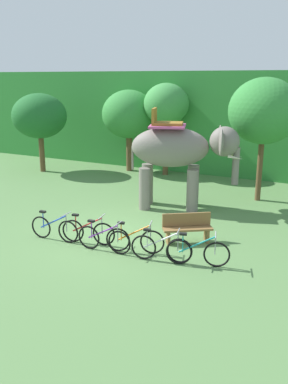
# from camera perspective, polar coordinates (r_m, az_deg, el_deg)

# --- Properties ---
(ground_plane) EXTENTS (80.00, 80.00, 0.00)m
(ground_plane) POSITION_cam_1_polar(r_m,az_deg,el_deg) (13.23, -4.39, -6.14)
(ground_plane) COLOR #567F47
(foliage_hedge) EXTENTS (36.00, 6.00, 5.18)m
(foliage_hedge) POSITION_cam_1_polar(r_m,az_deg,el_deg) (24.05, 11.42, 9.77)
(foliage_hedge) COLOR #338438
(foliage_hedge) RESTS_ON ground
(tree_center_left) EXTENTS (2.82, 2.82, 4.09)m
(tree_center_left) POSITION_cam_1_polar(r_m,az_deg,el_deg) (22.50, -14.17, 10.06)
(tree_center_left) COLOR brown
(tree_center_left) RESTS_ON ground
(tree_left) EXTENTS (2.81, 2.81, 4.26)m
(tree_left) POSITION_cam_1_polar(r_m,az_deg,el_deg) (22.01, -2.08, 10.59)
(tree_left) COLOR brown
(tree_left) RESTS_ON ground
(tree_right) EXTENTS (2.25, 2.25, 4.60)m
(tree_right) POSITION_cam_1_polar(r_m,az_deg,el_deg) (21.05, 3.08, 11.84)
(tree_right) COLOR brown
(tree_right) RESTS_ON ground
(tree_center_right) EXTENTS (2.76, 2.76, 4.89)m
(tree_center_right) POSITION_cam_1_polar(r_m,az_deg,el_deg) (17.03, 16.17, 10.60)
(tree_center_right) COLOR brown
(tree_center_right) RESTS_ON ground
(elephant) EXTENTS (4.23, 2.73, 3.78)m
(elephant) POSITION_cam_1_polar(r_m,az_deg,el_deg) (15.62, 4.82, 5.62)
(elephant) COLOR slate
(elephant) RESTS_ON ground
(bike_blue) EXTENTS (1.71, 0.52, 0.92)m
(bike_blue) POSITION_cam_1_polar(r_m,az_deg,el_deg) (13.08, -12.23, -4.92)
(bike_blue) COLOR black
(bike_blue) RESTS_ON ground
(bike_red) EXTENTS (1.69, 0.53, 0.92)m
(bike_red) POSITION_cam_1_polar(r_m,az_deg,el_deg) (12.65, -7.69, -5.40)
(bike_red) COLOR black
(bike_red) RESTS_ON ground
(bike_purple) EXTENTS (1.71, 0.52, 0.92)m
(bike_purple) POSITION_cam_1_polar(r_m,az_deg,el_deg) (12.04, -5.55, -6.44)
(bike_purple) COLOR black
(bike_purple) RESTS_ON ground
(bike_orange) EXTENTS (1.65, 0.66, 0.92)m
(bike_orange) POSITION_cam_1_polar(r_m,az_deg,el_deg) (11.92, -1.27, -6.60)
(bike_orange) COLOR black
(bike_orange) RESTS_ON ground
(bike_white) EXTENTS (1.68, 0.57, 0.92)m
(bike_white) POSITION_cam_1_polar(r_m,az_deg,el_deg) (11.40, 2.39, -7.68)
(bike_white) COLOR black
(bike_white) RESTS_ON ground
(bike_teal) EXTENTS (1.65, 0.66, 0.92)m
(bike_teal) POSITION_cam_1_polar(r_m,az_deg,el_deg) (11.22, 7.37, -8.20)
(bike_teal) COLOR black
(bike_teal) RESTS_ON ground
(wooden_bench) EXTENTS (1.47, 1.19, 0.89)m
(wooden_bench) POSITION_cam_1_polar(r_m,az_deg,el_deg) (12.70, 5.95, -4.82)
(wooden_bench) COLOR brown
(wooden_bench) RESTS_ON ground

